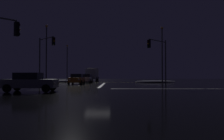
# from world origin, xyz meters

# --- Properties ---
(ground) EXTENTS (120.00, 120.00, 0.10)m
(ground) POSITION_xyz_m (0.00, 0.00, -0.05)
(ground) COLOR black
(stop_line_north) EXTENTS (0.35, 14.79, 0.01)m
(stop_line_north) POSITION_xyz_m (0.00, 8.62, 0.00)
(stop_line_north) COLOR white
(stop_line_north) RESTS_ON ground
(centre_line_ns) EXTENTS (22.00, 0.15, 0.01)m
(centre_line_ns) POSITION_xyz_m (0.00, 20.22, 0.00)
(centre_line_ns) COLOR yellow
(centre_line_ns) RESTS_ON ground
(crosswalk_bar_east) EXTENTS (14.79, 0.40, 0.01)m
(crosswalk_bar_east) POSITION_xyz_m (8.72, 0.00, 0.00)
(crosswalk_bar_east) COLOR white
(crosswalk_bar_east) RESTS_ON ground
(snow_bank_left_curb) EXTENTS (11.15, 1.50, 0.41)m
(snow_bank_left_curb) POSITION_xyz_m (-9.42, 20.75, 0.20)
(snow_bank_left_curb) COLOR white
(snow_bank_left_curb) RESTS_ON ground
(snow_bank_right_curb) EXTENTS (7.64, 1.50, 0.37)m
(snow_bank_right_curb) POSITION_xyz_m (9.42, 18.55, 0.19)
(snow_bank_right_curb) COLOR white
(snow_bank_right_curb) RESTS_ON ground
(sedan_orange) EXTENTS (2.02, 4.33, 1.57)m
(sedan_orange) POSITION_xyz_m (-3.99, 10.89, 0.80)
(sedan_orange) COLOR #C66014
(sedan_orange) RESTS_ON ground
(sedan_silver) EXTENTS (2.02, 4.33, 1.57)m
(sedan_silver) POSITION_xyz_m (-3.44, 17.44, 0.80)
(sedan_silver) COLOR #B7B7BC
(sedan_silver) RESTS_ON ground
(sedan_black) EXTENTS (2.02, 4.33, 1.57)m
(sedan_black) POSITION_xyz_m (-3.97, 23.63, 0.80)
(sedan_black) COLOR black
(sedan_black) RESTS_ON ground
(box_truck) EXTENTS (2.68, 8.28, 3.08)m
(box_truck) POSITION_xyz_m (-3.64, 31.11, 1.71)
(box_truck) COLOR beige
(box_truck) RESTS_ON ground
(sedan_gray_crossing) EXTENTS (4.33, 2.02, 1.57)m
(sedan_gray_crossing) POSITION_xyz_m (-5.34, -3.70, 0.80)
(sedan_gray_crossing) COLOR slate
(sedan_gray_crossing) RESTS_ON ground
(traffic_signal_nw) EXTENTS (3.07, 3.07, 6.73)m
(traffic_signal_nw) POSITION_xyz_m (-7.89, 7.89, 4.61)
(traffic_signal_nw) COLOR #4C4C51
(traffic_signal_nw) RESTS_ON ground
(traffic_signal_ne) EXTENTS (3.15, 3.15, 6.36)m
(traffic_signal_ne) POSITION_xyz_m (7.82, 7.82, 4.38)
(traffic_signal_ne) COLOR #4C4C51
(traffic_signal_ne) RESTS_ON ground
(streetlamp_right_near) EXTENTS (0.44, 0.44, 9.52)m
(streetlamp_right_near) POSITION_xyz_m (9.72, 14.22, 5.46)
(streetlamp_right_near) COLOR #424247
(streetlamp_right_near) RESTS_ON ground
(streetlamp_left_near) EXTENTS (0.44, 0.44, 9.88)m
(streetlamp_left_near) POSITION_xyz_m (-9.72, 14.22, 5.64)
(streetlamp_left_near) COLOR #424247
(streetlamp_left_near) RESTS_ON ground
(streetlamp_left_far) EXTENTS (0.44, 0.44, 8.77)m
(streetlamp_left_far) POSITION_xyz_m (-9.72, 30.22, 5.07)
(streetlamp_left_far) COLOR #424247
(streetlamp_left_far) RESTS_ON ground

